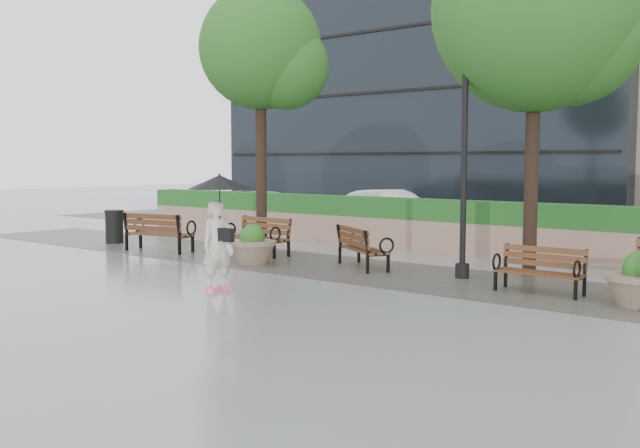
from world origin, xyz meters
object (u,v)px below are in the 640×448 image
Objects in this scene: bench_0 at (159,240)px; car_right at (391,211)px; bench_3 at (539,280)px; bench_1 at (259,244)px; lamppost at (464,183)px; planter_right at (640,285)px; trash_bin at (114,228)px; pedestrian at (219,221)px; planter_left at (252,248)px; car_left at (270,208)px; bench_2 at (363,256)px.

bench_0 is 0.46× the size of car_right.
bench_1 is at bearing 175.17° from bench_3.
bench_3 is 0.35× the size of lamppost.
planter_right is at bearing -1.13° from bench_1.
bench_0 is 2.61m from trash_bin.
bench_3 is 12.57m from trash_bin.
pedestrian is at bearing -50.46° from bench_1.
car_left is at bearing 130.87° from planter_left.
trash_bin is 0.21× the size of car_right.
lamppost is 4.92m from pedestrian.
bench_0 is at bearing 41.08° from bench_2.
bench_1 reaches higher than planter_left.
car_right reaches higher than planter_left.
lamppost reaches higher than bench_3.
bench_3 is at bearing 0.21° from trash_bin.
lamppost is at bearing 3.66° from bench_1.
pedestrian is (8.76, -10.70, 0.65)m from car_left.
planter_left is at bearing -4.69° from trash_bin.
lamppost reaches higher than bench_0.
bench_3 is 15.22m from car_left.
car_right is 11.52m from pedestrian.
bench_2 is at bearing 179.44° from bench_0.
bench_3 is 11.11m from car_right.
planter_right is at bearing -115.72° from car_right.
planter_left is (-6.55, -0.54, 0.11)m from bench_3.
bench_1 is 0.41× the size of lamppost.
trash_bin is at bearing -176.25° from lamppost.
bench_0 is 0.45× the size of lamppost.
bench_1 reaches higher than bench_2.
car_left is 1.00× the size of car_right.
pedestrian is at bearing 141.42° from bench_0.
bench_2 is 0.41× the size of lamppost.
bench_1 reaches higher than bench_3.
bench_0 is 1.10× the size of bench_1.
bench_1 is 9.26m from planter_right.
trash_bin is (-12.57, -0.05, 0.21)m from bench_3.
planter_right is 16.79m from car_left.
pedestrian reaches higher than trash_bin.
bench_1 is 1.99× the size of trash_bin.
car_right is at bearing 59.73° from trash_bin.
planter_left is at bearing 50.99° from pedestrian.
planter_right is 0.25× the size of lamppost.
lamppost is 1.02× the size of car_left.
bench_3 is 5.80m from pedestrian.
bench_0 is at bearing -177.07° from bench_3.
car_right is (-8.13, 7.56, 0.46)m from bench_3.
car_left is at bearing 55.69° from pedestrian.
planter_left is at bearing -177.09° from planter_right.
bench_1 is 0.86× the size of pedestrian.
bench_2 is 1.63× the size of planter_right.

